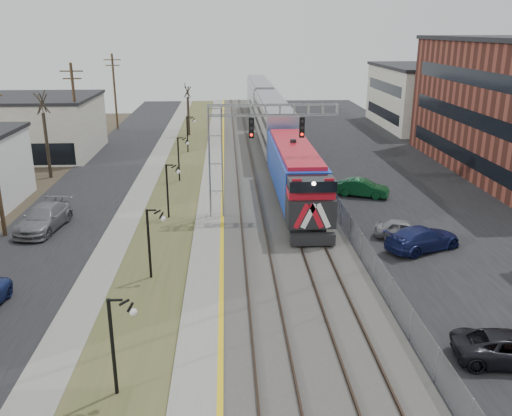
{
  "coord_description": "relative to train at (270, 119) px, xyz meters",
  "views": [
    {
      "loc": [
        0.27,
        -9.39,
        13.07
      ],
      "look_at": [
        2.02,
        22.13,
        2.6
      ],
      "focal_mm": 38.0,
      "sensor_mm": 36.0,
      "label": 1
    }
  ],
  "objects": [
    {
      "name": "ballast_bed",
      "position": [
        -1.5,
        -19.42,
        -2.78
      ],
      "size": [
        8.0,
        120.0,
        0.2
      ],
      "primitive_type": "cube",
      "color": "#595651",
      "rests_on": "ground"
    },
    {
      "name": "car_street_b",
      "position": [
        -17.72,
        -28.38,
        -2.06
      ],
      "size": [
        3.03,
        5.91,
        1.64
      ],
      "primitive_type": "imported",
      "rotation": [
        0.0,
        0.0,
        -0.13
      ],
      "color": "slate",
      "rests_on": "ground"
    },
    {
      "name": "signal_gantry",
      "position": [
        -4.28,
        -26.43,
        2.7
      ],
      "size": [
        9.0,
        1.07,
        8.15
      ],
      "color": "gray",
      "rests_on": "ground"
    },
    {
      "name": "car_lot_c",
      "position": [
        6.24,
        -45.26,
        -2.24
      ],
      "size": [
        4.9,
        2.79,
        1.29
      ],
      "primitive_type": "imported",
      "rotation": [
        0.0,
        0.0,
        1.43
      ],
      "color": "black",
      "rests_on": "ground"
    },
    {
      "name": "car_lot_d",
      "position": [
        6.8,
        -33.3,
        -2.15
      ],
      "size": [
        5.45,
        3.97,
        1.47
      ],
      "primitive_type": "imported",
      "rotation": [
        0.0,
        0.0,
        2.0
      ],
      "color": "#161D4F",
      "rests_on": "ground"
    },
    {
      "name": "car_lot_f",
      "position": [
        5.78,
        -21.96,
        -2.18
      ],
      "size": [
        4.49,
        3.05,
        1.4
      ],
      "primitive_type": "imported",
      "rotation": [
        0.0,
        0.0,
        1.16
      ],
      "color": "#0D4520",
      "rests_on": "ground"
    },
    {
      "name": "sidewalk",
      "position": [
        -12.5,
        -19.42,
        -2.84
      ],
      "size": [
        2.0,
        120.0,
        0.08
      ],
      "primitive_type": "cube",
      "color": "gray",
      "rests_on": "ground"
    },
    {
      "name": "lampposts",
      "position": [
        -9.5,
        -36.13,
        -0.88
      ],
      "size": [
        0.14,
        62.14,
        4.0
      ],
      "color": "black",
      "rests_on": "ground"
    },
    {
      "name": "track_far",
      "position": [
        -0.0,
        -19.42,
        -2.61
      ],
      "size": [
        1.58,
        120.0,
        0.15
      ],
      "color": "#2D2119",
      "rests_on": "ballast_bed"
    },
    {
      "name": "platform",
      "position": [
        -6.5,
        -19.42,
        -2.76
      ],
      "size": [
        2.0,
        120.0,
        0.24
      ],
      "primitive_type": "cube",
      "color": "gray",
      "rests_on": "ground"
    },
    {
      "name": "car_lot_e",
      "position": [
        6.23,
        -31.55,
        -2.23
      ],
      "size": [
        4.1,
        2.61,
        1.3
      ],
      "primitive_type": "imported",
      "rotation": [
        0.0,
        0.0,
        1.27
      ],
      "color": "slate",
      "rests_on": "ground"
    },
    {
      "name": "platform_edge",
      "position": [
        -5.62,
        -19.42,
        -2.64
      ],
      "size": [
        0.24,
        120.0,
        0.01
      ],
      "primitive_type": "cube",
      "color": "gold",
      "rests_on": "platform"
    },
    {
      "name": "track_near",
      "position": [
        -3.5,
        -19.42,
        -2.61
      ],
      "size": [
        1.58,
        120.0,
        0.15
      ],
      "color": "#2D2119",
      "rests_on": "ballast_bed"
    },
    {
      "name": "fence",
      "position": [
        2.7,
        -19.42,
        -2.08
      ],
      "size": [
        0.04,
        120.0,
        1.6
      ],
      "primitive_type": "cube",
      "color": "gray",
      "rests_on": "ground"
    },
    {
      "name": "parking_lot",
      "position": [
        10.5,
        -19.42,
        -2.86
      ],
      "size": [
        16.0,
        120.0,
        0.04
      ],
      "primitive_type": "cube",
      "color": "black",
      "rests_on": "ground"
    },
    {
      "name": "grass_median",
      "position": [
        -9.5,
        -19.42,
        -2.85
      ],
      "size": [
        4.0,
        120.0,
        0.06
      ],
      "primitive_type": "cube",
      "color": "#494D29",
      "rests_on": "ground"
    },
    {
      "name": "street_west",
      "position": [
        -17.0,
        -19.42,
        -2.86
      ],
      "size": [
        7.0,
        120.0,
        0.04
      ],
      "primitive_type": "cube",
      "color": "black",
      "rests_on": "ground"
    },
    {
      "name": "bare_trees",
      "position": [
        -18.16,
        -15.51,
        -0.18
      ],
      "size": [
        12.3,
        42.3,
        5.95
      ],
      "color": "#382D23",
      "rests_on": "ground"
    },
    {
      "name": "train",
      "position": [
        0.0,
        0.0,
        0.0
      ],
      "size": [
        3.0,
        63.05,
        5.33
      ],
      "color": "#1538AA",
      "rests_on": "ground"
    }
  ]
}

